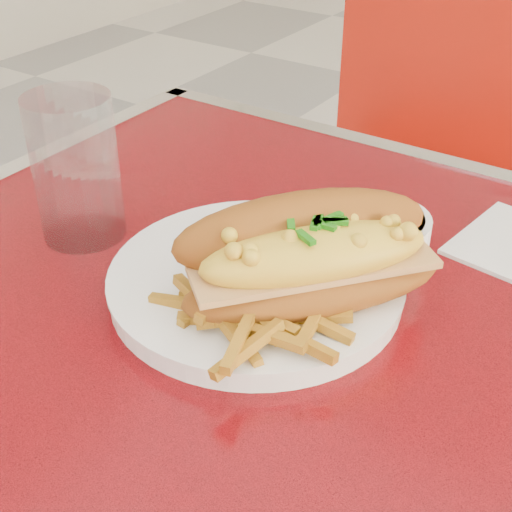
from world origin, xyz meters
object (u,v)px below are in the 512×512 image
Objects in this scene: mac_hoagie at (310,256)px; sauce_cup_left at (298,231)px; water_tumbler at (76,169)px; gravy_ramekin at (378,239)px; dinner_plate at (256,282)px; fork at (308,299)px.

sauce_cup_left is at bearing 75.35° from mac_hoagie.
water_tumbler reaches higher than sauce_cup_left.
mac_hoagie is at bearing -54.62° from sauce_cup_left.
sauce_cup_left is (-0.08, -0.01, -0.01)m from gravy_ramekin.
gravy_ramekin is at bearing 54.71° from dinner_plate.
sauce_cup_left is (-0.07, 0.10, -0.00)m from fork.
gravy_ramekin is at bearing 22.56° from water_tumbler.
dinner_plate is 0.09m from sauce_cup_left.
water_tumbler reaches higher than gravy_ramekin.
gravy_ramekin reaches higher than sauce_cup_left.
sauce_cup_left reaches higher than dinner_plate.
dinner_plate is 2.41× the size of fork.
mac_hoagie is at bearing -98.34° from gravy_ramekin.
fork is 0.87× the size of water_tumbler.
fork is 0.28m from water_tumbler.
sauce_cup_left is 0.24m from water_tumbler.
gravy_ramekin is at bearing 9.22° from sauce_cup_left.
dinner_plate is at bearing 63.80° from fork.
gravy_ramekin is at bearing 31.64° from mac_hoagie.
water_tumbler reaches higher than fork.
fork is at bearing -5.98° from dinner_plate.
water_tumbler is at bearing -176.26° from dinner_plate.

